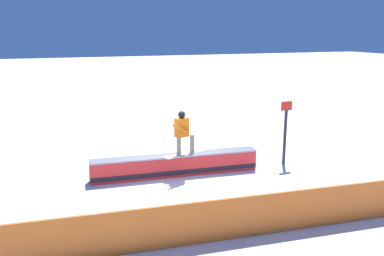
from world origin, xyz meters
TOP-DOWN VIEW (x-y plane):
  - ground_plane at (0.00, 0.00)m, footprint 120.00×120.00m
  - grind_box at (0.00, 0.00)m, footprint 5.21×0.94m
  - snowboarder at (-0.22, 0.06)m, footprint 1.53×0.73m
  - safety_fence at (0.00, 4.15)m, footprint 10.96×0.99m
  - trail_marker at (-3.74, 0.23)m, footprint 0.40×0.10m

SIDE VIEW (x-z plane):
  - ground_plane at x=0.00m, z-range 0.00..0.00m
  - grind_box at x=0.00m, z-range -0.03..0.63m
  - safety_fence at x=0.00m, z-range 0.00..0.94m
  - trail_marker at x=-3.74m, z-range 0.07..2.20m
  - snowboarder at x=-0.22m, z-range 0.71..2.07m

